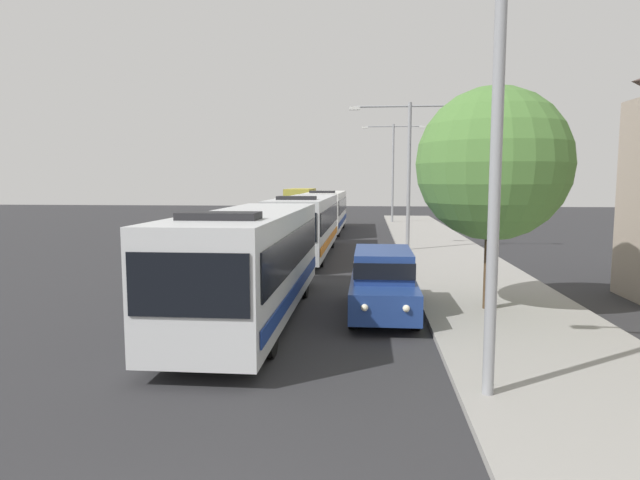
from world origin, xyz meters
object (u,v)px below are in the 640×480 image
streetlamp_mid (409,159)px  bus_lead (252,260)px  bus_middle (326,210)px  streetlamp_near (497,113)px  bus_second_in_line (306,223)px  roadside_tree (493,164)px  box_truck_oncoming (299,204)px  streetlamp_far (393,163)px  white_suv (383,280)px

streetlamp_mid → bus_lead: bearing=-109.9°
bus_lead → streetlamp_mid: size_ratio=1.36×
bus_middle → streetlamp_near: size_ratio=1.55×
bus_second_in_line → bus_middle: same height
bus_lead → streetlamp_near: bearing=-44.8°
bus_middle → roadside_tree: roadside_tree is taller
bus_second_in_line → roadside_tree: size_ratio=1.89×
bus_middle → roadside_tree: bearing=-75.0°
box_truck_oncoming → roadside_tree: bearing=-73.8°
streetlamp_near → bus_lead: bearing=135.2°
streetlamp_far → box_truck_oncoming: bearing=175.2°
bus_second_in_line → streetlamp_far: bearing=76.3°
bus_lead → bus_middle: same height
bus_middle → streetlamp_near: streetlamp_near is taller
bus_middle → streetlamp_mid: 13.30m
bus_second_in_line → white_suv: bus_second_in_line is taller
streetlamp_near → streetlamp_far: streetlamp_far is taller
bus_middle → white_suv: (3.70, -25.78, -0.66)m
bus_second_in_line → white_suv: (3.70, -12.28, -0.66)m
bus_middle → streetlamp_near: bearing=-80.4°
white_suv → streetlamp_near: size_ratio=0.65×
streetlamp_near → streetlamp_far: (0.00, 40.55, 0.49)m
bus_lead → streetlamp_far: size_ratio=1.21×
white_suv → streetlamp_mid: (1.70, 14.10, 4.03)m
streetlamp_near → box_truck_oncoming: bearing=101.9°
streetlamp_mid → roadside_tree: (1.41, -13.69, -0.69)m
bus_lead → roadside_tree: (6.81, 1.23, 2.68)m
bus_middle → streetlamp_far: 10.85m
bus_middle → streetlamp_near: 32.58m
bus_lead → white_suv: 3.84m
box_truck_oncoming → roadside_tree: (10.11, -34.70, 2.65)m
bus_lead → roadside_tree: 7.42m
bus_lead → bus_second_in_line: bearing=90.0°
bus_second_in_line → streetlamp_near: (5.40, -18.45, 3.33)m
streetlamp_near → streetlamp_far: size_ratio=0.89×
bus_second_in_line → box_truck_oncoming: (-3.30, 22.83, 0.02)m
white_suv → bus_middle: bearing=98.2°
box_truck_oncoming → streetlamp_mid: (8.70, -21.01, 3.35)m
bus_second_in_line → streetlamp_mid: bearing=18.7°
streetlamp_near → streetlamp_mid: (0.00, 20.28, 0.04)m
bus_lead → roadside_tree: roadside_tree is taller
bus_second_in_line → white_suv: size_ratio=2.38×
bus_middle → streetlamp_mid: size_ratio=1.54×
box_truck_oncoming → bus_lead: bearing=-84.7°
box_truck_oncoming → streetlamp_far: size_ratio=0.94×
bus_second_in_line → streetlamp_near: size_ratio=1.55×
streetlamp_near → roadside_tree: streetlamp_near is taller
bus_middle → white_suv: bearing=-81.8°
streetlamp_near → streetlamp_far: bearing=90.0°
bus_second_in_line → bus_lead: bearing=-90.0°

